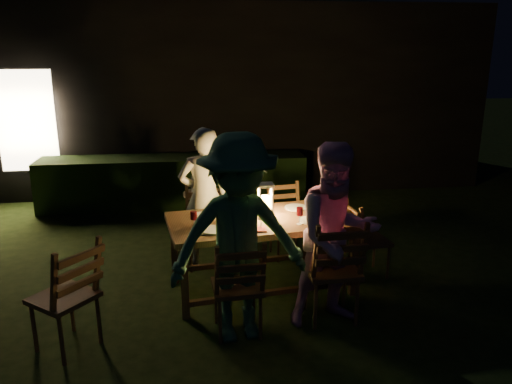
{
  "coord_description": "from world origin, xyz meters",
  "views": [
    {
      "loc": [
        -0.17,
        -4.14,
        2.46
      ],
      "look_at": [
        0.47,
        0.89,
        1.0
      ],
      "focal_mm": 35.0,
      "sensor_mm": 36.0,
      "label": 1
    }
  ],
  "objects": [
    {
      "name": "garden_envelope",
      "position": [
        -0.01,
        6.15,
        1.58
      ],
      "size": [
        40.0,
        40.0,
        3.2
      ],
      "color": "black",
      "rests_on": "ground"
    },
    {
      "name": "dining_table",
      "position": [
        0.5,
        0.64,
        0.71
      ],
      "size": [
        2.02,
        1.22,
        0.79
      ],
      "rotation": [
        0.0,
        0.0,
        0.15
      ],
      "color": "#53341B",
      "rests_on": "ground"
    },
    {
      "name": "chair_near_left",
      "position": [
        0.17,
        -0.18,
        0.29
      ],
      "size": [
        0.46,
        0.49,
        0.97
      ],
      "rotation": [
        0.0,
        0.0,
        0.06
      ],
      "color": "#53341B",
      "rests_on": "ground"
    },
    {
      "name": "chair_near_right",
      "position": [
        1.06,
        -0.05,
        0.32
      ],
      "size": [
        0.49,
        0.52,
        1.07
      ],
      "rotation": [
        0.0,
        0.0,
        0.02
      ],
      "color": "#53341B",
      "rests_on": "ground"
    },
    {
      "name": "chair_far_left",
      "position": [
        -0.06,
        1.34,
        0.31
      ],
      "size": [
        0.47,
        0.5,
        1.04
      ],
      "rotation": [
        0.0,
        0.0,
        3.15
      ],
      "color": "#53341B",
      "rests_on": "ground"
    },
    {
      "name": "chair_far_right",
      "position": [
        0.93,
        1.49,
        0.28
      ],
      "size": [
        0.46,
        0.49,
        0.92
      ],
      "rotation": [
        0.0,
        0.0,
        3.27
      ],
      "color": "#53341B",
      "rests_on": "ground"
    },
    {
      "name": "chair_end",
      "position": [
        1.72,
        0.83,
        0.27
      ],
      "size": [
        0.48,
        0.45,
        0.9
      ],
      "rotation": [
        0.0,
        0.0,
        -1.45
      ],
      "color": "#53341B",
      "rests_on": "ground"
    },
    {
      "name": "chair_spare",
      "position": [
        -1.27,
        -0.25,
        0.31
      ],
      "size": [
        0.67,
        0.67,
        1.03
      ],
      "rotation": [
        0.0,
        0.0,
        0.88
      ],
      "color": "#53341B",
      "rests_on": "ground"
    },
    {
      "name": "person_house_side",
      "position": [
        -0.07,
        1.39,
        0.81
      ],
      "size": [
        0.64,
        0.47,
        1.63
      ],
      "primitive_type": "imported",
      "rotation": [
        0.0,
        0.0,
        3.29
      ],
      "color": "beige",
      "rests_on": "ground"
    },
    {
      "name": "person_opp_right",
      "position": [
        1.07,
        -0.1,
        0.85
      ],
      "size": [
        0.91,
        0.76,
        1.7
      ],
      "primitive_type": "imported",
      "rotation": [
        0.0,
        0.0,
        0.15
      ],
      "color": "#DB97C8",
      "rests_on": "ground"
    },
    {
      "name": "person_opp_left",
      "position": [
        0.18,
        -0.23,
        0.91
      ],
      "size": [
        1.27,
        0.85,
        1.82
      ],
      "primitive_type": "imported",
      "rotation": [
        0.0,
        0.0,
        0.15
      ],
      "color": "#346848",
      "rests_on": "ground"
    },
    {
      "name": "lantern",
      "position": [
        0.54,
        0.7,
        0.95
      ],
      "size": [
        0.16,
        0.16,
        0.35
      ],
      "color": "white",
      "rests_on": "dining_table"
    },
    {
      "name": "plate_far_left",
      "position": [
        -0.08,
        0.78,
        0.8
      ],
      "size": [
        0.25,
        0.25,
        0.01
      ],
      "primitive_type": "cylinder",
      "color": "white",
      "rests_on": "dining_table"
    },
    {
      "name": "plate_near_left",
      "position": [
        -0.01,
        0.34,
        0.8
      ],
      "size": [
        0.25,
        0.25,
        0.01
      ],
      "primitive_type": "cylinder",
      "color": "white",
      "rests_on": "dining_table"
    },
    {
      "name": "plate_far_right",
      "position": [
        0.91,
        0.93,
        0.8
      ],
      "size": [
        0.25,
        0.25,
        0.01
      ],
      "primitive_type": "cylinder",
      "color": "white",
      "rests_on": "dining_table"
    },
    {
      "name": "plate_near_right",
      "position": [
        0.98,
        0.49,
        0.8
      ],
      "size": [
        0.25,
        0.25,
        0.01
      ],
      "primitive_type": "cylinder",
      "color": "white",
      "rests_on": "dining_table"
    },
    {
      "name": "wineglass_a",
      "position": [
        0.16,
        0.88,
        0.88
      ],
      "size": [
        0.06,
        0.06,
        0.18
      ],
      "primitive_type": null,
      "color": "#59070F",
      "rests_on": "dining_table"
    },
    {
      "name": "wineglass_b",
      "position": [
        -0.19,
        0.42,
        0.88
      ],
      "size": [
        0.06,
        0.06,
        0.18
      ],
      "primitive_type": null,
      "color": "#59070F",
      "rests_on": "dining_table"
    },
    {
      "name": "wineglass_c",
      "position": [
        0.84,
        0.41,
        0.88
      ],
      "size": [
        0.06,
        0.06,
        0.18
      ],
      "primitive_type": null,
      "color": "#59070F",
      "rests_on": "dining_table"
    },
    {
      "name": "wineglass_d",
      "position": [
        1.09,
        0.91,
        0.88
      ],
      "size": [
        0.06,
        0.06,
        0.18
      ],
      "primitive_type": null,
      "color": "#59070F",
      "rests_on": "dining_table"
    },
    {
      "name": "wineglass_e",
      "position": [
        0.45,
        0.33,
        0.88
      ],
      "size": [
        0.06,
        0.06,
        0.18
      ],
      "primitive_type": null,
      "color": "silver",
      "rests_on": "dining_table"
    },
    {
      "name": "bottle_table",
      "position": [
        0.25,
        0.61,
        0.93
      ],
      "size": [
        0.07,
        0.07,
        0.28
      ],
      "primitive_type": "cylinder",
      "color": "#0F471E",
      "rests_on": "dining_table"
    },
    {
      "name": "napkin_left",
      "position": [
        0.4,
        0.31,
        0.8
      ],
      "size": [
        0.18,
        0.14,
        0.01
      ],
      "primitive_type": "cube",
      "color": "red",
      "rests_on": "dining_table"
    },
    {
      "name": "napkin_right",
      "position": [
        1.09,
        0.43,
        0.8
      ],
      "size": [
        0.18,
        0.14,
        0.01
      ],
      "primitive_type": "cube",
      "color": "red",
      "rests_on": "dining_table"
    },
    {
      "name": "phone",
      "position": [
        -0.07,
        0.26,
        0.79
      ],
      "size": [
        0.14,
        0.07,
        0.01
      ],
      "primitive_type": "cube",
      "color": "black",
      "rests_on": "dining_table"
    },
    {
      "name": "side_table",
      "position": [
        -0.07,
        2.02,
        0.61
      ],
      "size": [
        0.51,
        0.51,
        0.69
      ],
      "color": "brown",
      "rests_on": "ground"
    },
    {
      "name": "ice_bucket",
      "position": [
        -0.07,
        2.02,
        0.8
      ],
      "size": [
        0.3,
        0.3,
        0.22
      ],
      "primitive_type": "cylinder",
      "color": "#A5A8AD",
      "rests_on": "side_table"
    },
    {
      "name": "bottle_bucket_a",
      "position": [
        -0.12,
        1.98,
        0.85
      ],
      "size": [
        0.07,
        0.07,
        0.32
      ],
      "primitive_type": "cylinder",
      "color": "#0F471E",
      "rests_on": "side_table"
    },
    {
      "name": "bottle_bucket_b",
      "position": [
        -0.02,
        2.06,
        0.85
      ],
      "size": [
        0.07,
        0.07,
        0.32
      ],
      "primitive_type": "cylinder",
      "color": "#0F471E",
      "rests_on": "side_table"
    }
  ]
}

